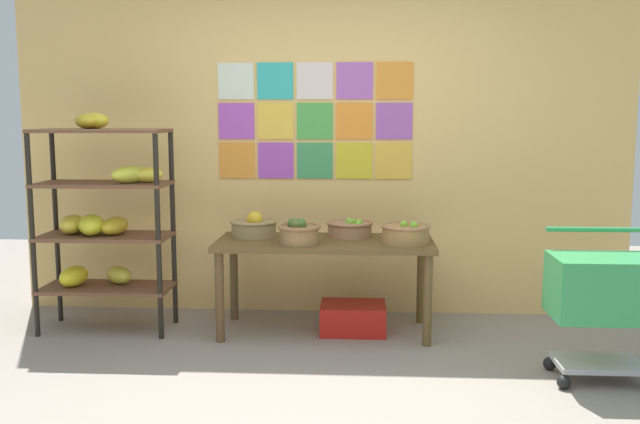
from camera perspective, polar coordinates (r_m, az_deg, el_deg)
ground at (r=3.82m, az=-1.55°, el=-15.69°), size 9.74×9.74×0.00m
back_wall_with_art at (r=5.39m, az=0.12°, el=7.37°), size 4.68×0.07×2.96m
banana_shelf_unit at (r=5.17m, az=-17.28°, el=0.07°), size 0.91×0.42×1.54m
display_table at (r=4.92m, az=0.40°, el=-3.23°), size 1.51×0.65×0.66m
fruit_basket_left at (r=4.75m, az=-1.72°, el=-1.64°), size 0.29×0.29×0.18m
fruit_basket_centre at (r=4.82m, az=6.99°, el=-1.67°), size 0.34×0.34×0.15m
fruit_basket_back_left at (r=5.07m, az=-5.39°, el=-1.16°), size 0.34×0.34×0.19m
fruit_basket_back_right at (r=5.05m, az=2.44°, el=-1.31°), size 0.34×0.34×0.14m
produce_crate_under_table at (r=5.04m, az=2.70°, el=-8.59°), size 0.46×0.35×0.20m
shopping_cart at (r=4.35m, az=21.98°, el=-6.14°), size 0.58×0.44×0.86m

